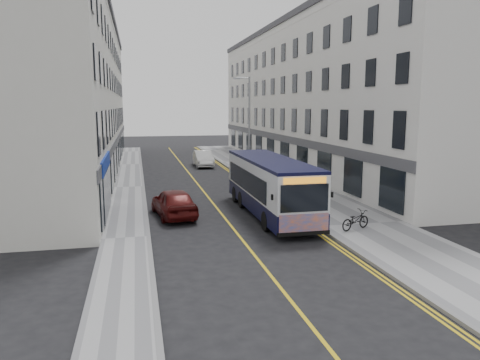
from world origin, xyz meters
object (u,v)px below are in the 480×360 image
pedestrian_far (268,161)px  city_bus (270,184)px  streetlamp (248,124)px  car_white (203,159)px  car_maroon (174,202)px  pedestrian_near (279,172)px  bicycle (355,220)px

pedestrian_far → city_bus: bearing=-116.4°
streetlamp → car_white: streetlamp is taller
streetlamp → car_maroon: bearing=-120.8°
pedestrian_far → pedestrian_near: bearing=-109.6°
streetlamp → bicycle: streetlamp is taller
bicycle → car_maroon: 9.34m
streetlamp → pedestrian_far: (2.54, 3.29, -3.37)m
bicycle → pedestrian_near: 13.05m
pedestrian_far → car_white: 7.39m
streetlamp → pedestrian_near: (1.56, -3.13, -3.41)m
city_bus → car_white: 20.91m
bicycle → streetlamp: bearing=-17.6°
streetlamp → bicycle: size_ratio=4.67×
bicycle → car_white: car_white is taller
bicycle → pedestrian_near: (0.33, 13.04, 0.41)m
streetlamp → pedestrian_near: streetlamp is taller
pedestrian_near → car_white: size_ratio=0.38×
city_bus → bicycle: (2.91, -4.15, -1.09)m
bicycle → car_white: 25.29m
pedestrian_far → car_maroon: (-9.27, -14.58, -0.24)m
streetlamp → bicycle: 16.66m
city_bus → pedestrian_near: 9.49m
streetlamp → car_white: (-2.31, 8.87, -3.63)m
pedestrian_far → car_white: size_ratio=0.39×
bicycle → pedestrian_far: (1.31, 19.46, 0.44)m
bicycle → car_white: (-3.54, 25.04, 0.18)m
streetlamp → car_maroon: size_ratio=1.78×
car_maroon → streetlamp: bearing=-128.7°
streetlamp → pedestrian_far: 5.35m
bicycle → car_white: bearing=-13.9°
bicycle → car_maroon: car_maroon is taller
streetlamp → car_maroon: (-6.73, -11.29, -3.62)m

